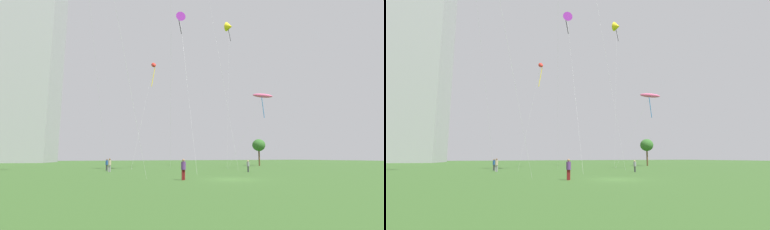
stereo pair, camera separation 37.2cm
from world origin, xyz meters
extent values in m
plane|color=#335623|center=(0.00, 0.00, 0.00)|extent=(280.00, 280.00, 0.00)
cylinder|color=#2D2D33|center=(8.36, 9.62, 0.38)|extent=(0.14, 0.14, 0.75)
cylinder|color=#2D2D33|center=(8.48, 9.72, 0.38)|extent=(0.14, 0.14, 0.75)
cylinder|color=gray|center=(8.42, 9.67, 1.05)|extent=(0.35, 0.35, 0.60)
sphere|color=tan|center=(8.42, 9.67, 1.45)|extent=(0.20, 0.20, 0.20)
cylinder|color=#2D2D33|center=(-8.24, 21.57, 0.41)|extent=(0.15, 0.15, 0.82)
cylinder|color=#2D2D33|center=(-8.13, 21.70, 0.41)|extent=(0.15, 0.15, 0.82)
cylinder|color=#1E478C|center=(-8.19, 21.63, 1.14)|extent=(0.38, 0.38, 0.65)
sphere|color=brown|center=(-8.19, 21.63, 1.58)|extent=(0.22, 0.22, 0.22)
cylinder|color=gray|center=(-8.24, 17.59, 0.43)|extent=(0.16, 0.16, 0.87)
cylinder|color=gray|center=(-8.42, 17.61, 0.43)|extent=(0.16, 0.16, 0.87)
cylinder|color=tan|center=(-8.33, 17.60, 1.21)|extent=(0.40, 0.40, 0.69)
sphere|color=brown|center=(-8.33, 17.60, 1.67)|extent=(0.23, 0.23, 0.23)
cylinder|color=maroon|center=(-4.17, 0.95, 0.44)|extent=(0.17, 0.17, 0.88)
cylinder|color=maroon|center=(-4.34, 0.90, 0.44)|extent=(0.17, 0.17, 0.88)
cylinder|color=#593372|center=(-4.26, 0.93, 1.23)|extent=(0.40, 0.40, 0.70)
sphere|color=#997051|center=(-4.26, 0.93, 1.70)|extent=(0.24, 0.24, 0.24)
cylinder|color=silver|center=(1.26, 13.52, 12.40)|extent=(1.93, 10.87, 24.80)
cone|color=purple|center=(2.22, 18.95, 24.79)|extent=(1.75, 1.37, 1.59)
cylinder|color=black|center=(2.22, 18.95, 23.22)|extent=(0.52, 0.27, 2.53)
cylinder|color=silver|center=(8.81, 17.27, 16.60)|extent=(2.21, 5.85, 33.20)
cylinder|color=silver|center=(14.88, 19.62, 6.34)|extent=(5.02, 3.85, 12.69)
ellipsoid|color=#E5598C|center=(17.38, 17.71, 12.68)|extent=(3.16, 2.72, 1.16)
cylinder|color=blue|center=(17.38, 17.71, 10.56)|extent=(0.69, 0.32, 3.60)
cylinder|color=silver|center=(16.12, 27.24, 15.67)|extent=(4.74, 6.06, 31.35)
cone|color=yellow|center=(18.48, 30.26, 31.34)|extent=(2.72, 2.66, 2.32)
cylinder|color=black|center=(18.48, 30.26, 29.39)|extent=(0.42, 0.62, 3.27)
cylinder|color=silver|center=(-3.03, 21.36, 8.61)|extent=(3.56, 1.69, 17.22)
ellipsoid|color=red|center=(-1.26, 22.20, 17.22)|extent=(1.37, 4.06, 2.09)
cylinder|color=yellow|center=(-1.26, 22.20, 15.17)|extent=(0.72, 0.45, 3.45)
cylinder|color=silver|center=(1.89, 22.42, 14.62)|extent=(4.01, 11.01, 29.25)
cylinder|color=silver|center=(-10.59, 20.73, 16.28)|extent=(5.67, 9.44, 32.56)
cylinder|color=brown|center=(26.30, 31.31, 1.82)|extent=(0.34, 0.34, 3.64)
ellipsoid|color=#336628|center=(26.30, 31.31, 4.66)|extent=(2.92, 2.92, 2.71)
cube|color=#A8A8AD|center=(-29.92, 95.74, 38.70)|extent=(25.39, 24.40, 77.41)
camera|label=1|loc=(-13.52, -22.38, 1.99)|focal=26.61mm
camera|label=2|loc=(-13.18, -22.52, 1.99)|focal=26.61mm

